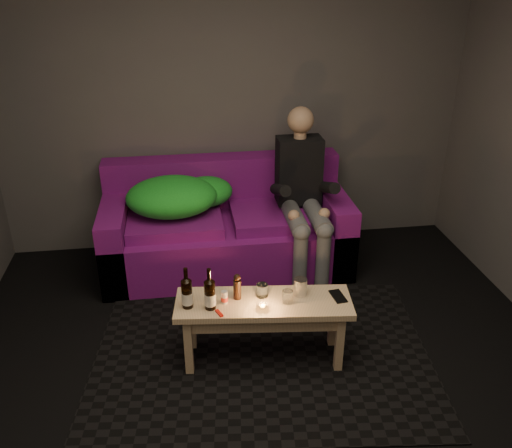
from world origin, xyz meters
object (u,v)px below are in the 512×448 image
(beer_bottle_b, at_px, (210,294))
(sofa, at_px, (226,230))
(beer_bottle_a, at_px, (187,293))
(coffee_table, at_px, (264,312))
(person, at_px, (303,191))
(steel_cup, at_px, (300,287))

(beer_bottle_b, bearing_deg, sofa, 80.73)
(beer_bottle_a, bearing_deg, sofa, 74.73)
(beer_bottle_b, bearing_deg, beer_bottle_a, 166.27)
(sofa, relative_size, coffee_table, 1.77)
(beer_bottle_b, bearing_deg, coffee_table, 4.99)
(coffee_table, xyz_separation_m, beer_bottle_b, (-0.34, -0.03, 0.18))
(beer_bottle_a, bearing_deg, beer_bottle_b, -13.73)
(person, distance_m, steel_cup, 1.15)
(coffee_table, distance_m, beer_bottle_b, 0.38)
(coffee_table, relative_size, beer_bottle_b, 4.09)
(sofa, distance_m, steel_cup, 1.33)
(person, distance_m, beer_bottle_b, 1.44)
(sofa, height_order, steel_cup, sofa)
(beer_bottle_b, xyz_separation_m, steel_cup, (0.58, 0.07, -0.05))
(person, bearing_deg, beer_bottle_b, -125.41)
(beer_bottle_a, xyz_separation_m, beer_bottle_b, (0.14, -0.03, 0.00))
(sofa, bearing_deg, steel_cup, -74.17)
(sofa, height_order, coffee_table, sofa)
(coffee_table, xyz_separation_m, beer_bottle_a, (-0.47, 0.00, 0.18))
(coffee_table, bearing_deg, sofa, 95.15)
(person, bearing_deg, beer_bottle_a, -130.45)
(person, relative_size, coffee_table, 1.18)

